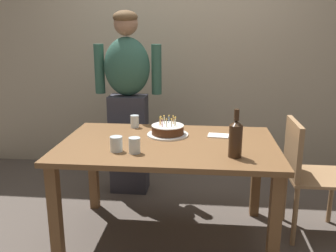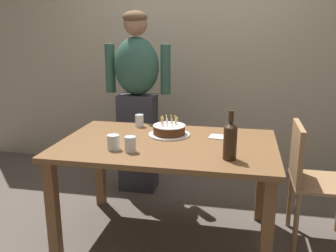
# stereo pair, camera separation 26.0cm
# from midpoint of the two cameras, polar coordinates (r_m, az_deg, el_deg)

# --- Properties ---
(ground_plane) EXTENTS (10.00, 10.00, 0.00)m
(ground_plane) POSITION_cam_midpoint_polar(r_m,az_deg,el_deg) (2.87, -2.68, -16.83)
(ground_plane) COLOR #564C44
(back_wall) EXTENTS (5.20, 0.10, 2.60)m
(back_wall) POSITION_cam_midpoint_polar(r_m,az_deg,el_deg) (3.99, 0.35, 11.91)
(back_wall) COLOR tan
(back_wall) RESTS_ON ground_plane
(dining_table) EXTENTS (1.50, 0.96, 0.74)m
(dining_table) POSITION_cam_midpoint_polar(r_m,az_deg,el_deg) (2.59, -2.85, -4.65)
(dining_table) COLOR brown
(dining_table) RESTS_ON ground_plane
(birthday_cake) EXTENTS (0.31, 0.31, 0.14)m
(birthday_cake) POSITION_cam_midpoint_polar(r_m,az_deg,el_deg) (2.72, -2.78, -0.75)
(birthday_cake) COLOR white
(birthday_cake) RESTS_ON dining_table
(water_glass_near) EXTENTS (0.08, 0.08, 0.10)m
(water_glass_near) POSITION_cam_midpoint_polar(r_m,az_deg,el_deg) (2.41, -11.10, -2.80)
(water_glass_near) COLOR silver
(water_glass_near) RESTS_ON dining_table
(water_glass_far) EXTENTS (0.07, 0.07, 0.10)m
(water_glass_far) POSITION_cam_midpoint_polar(r_m,az_deg,el_deg) (2.35, -8.38, -3.04)
(water_glass_far) COLOR silver
(water_glass_far) RESTS_ON dining_table
(water_glass_side) EXTENTS (0.07, 0.07, 0.10)m
(water_glass_side) POSITION_cam_midpoint_polar(r_m,az_deg,el_deg) (2.96, -7.70, 0.68)
(water_glass_side) COLOR silver
(water_glass_side) RESTS_ON dining_table
(wine_bottle) EXTENTS (0.08, 0.08, 0.30)m
(wine_bottle) POSITION_cam_midpoint_polar(r_m,az_deg,el_deg) (2.26, 7.22, -1.89)
(wine_bottle) COLOR #382314
(wine_bottle) RESTS_ON dining_table
(napkin_stack) EXTENTS (0.16, 0.13, 0.01)m
(napkin_stack) POSITION_cam_midpoint_polar(r_m,az_deg,el_deg) (2.71, 5.11, -1.53)
(napkin_stack) COLOR white
(napkin_stack) RESTS_ON dining_table
(person_man_bearded) EXTENTS (0.61, 0.27, 1.66)m
(person_man_bearded) POSITION_cam_midpoint_polar(r_m,az_deg,el_deg) (3.38, -8.43, 3.90)
(person_man_bearded) COLOR #33333D
(person_man_bearded) RESTS_ON ground_plane
(dining_chair) EXTENTS (0.42, 0.42, 0.87)m
(dining_chair) POSITION_cam_midpoint_polar(r_m,az_deg,el_deg) (2.83, 18.07, -6.40)
(dining_chair) COLOR #A37A51
(dining_chair) RESTS_ON ground_plane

